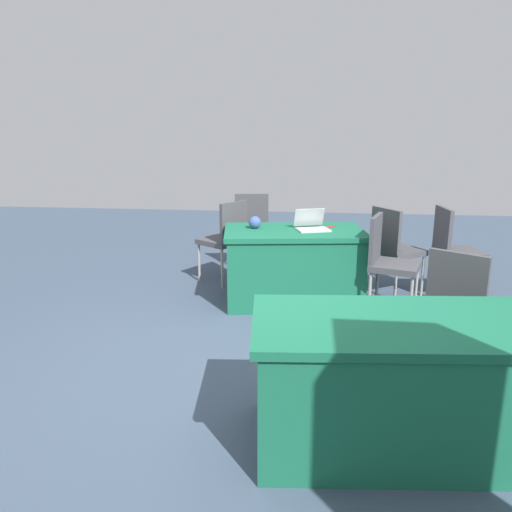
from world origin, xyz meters
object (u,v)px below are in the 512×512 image
Objects in this scene: chair_tucked_right at (461,303)px; yarn_ball at (255,222)px; chair_aisle at (453,246)px; table_mid_left at (417,383)px; chair_near_front at (226,236)px; chair_by_pillar at (388,258)px; chair_tucked_left at (252,224)px; laptop_silver at (312,226)px; table_foreground at (294,266)px; chair_back_row at (394,245)px; scissors_red at (327,227)px.

yarn_ball is (1.68, -1.46, 0.29)m from chair_tucked_right.
table_mid_left is at bearing -25.31° from chair_aisle.
chair_near_front is 0.73m from yarn_ball.
chair_by_pillar reaches higher than chair_aisle.
chair_tucked_left is 2.48× the size of laptop_silver.
chair_tucked_right is at bearing -116.94° from table_mid_left.
table_mid_left is at bearing -82.05° from chair_tucked_right.
yarn_ball reaches higher than table_foreground.
laptop_silver reaches higher than yarn_ball.
chair_near_front is at bearing -47.41° from laptop_silver.
chair_back_row is (-1.06, -0.33, 0.17)m from table_foreground.
laptop_silver is at bearing -85.13° from chair_near_front.
table_mid_left is at bearing -117.51° from chair_near_front.
chair_tucked_left is at bearing 16.58° from chair_near_front.
chair_tucked_right reaches higher than yarn_ball.
yarn_ball is (0.59, 0.00, 0.02)m from laptop_silver.
chair_near_front is 2.90m from chair_tucked_right.
chair_near_front is at bearing -61.48° from table_mid_left.
chair_by_pillar is (0.76, 0.60, 0.00)m from chair_aisle.
table_foreground is 1.58× the size of chair_back_row.
chair_aisle is at bearing 112.22° from chair_tucked_right.
chair_tucked_left is (1.39, -3.64, 0.18)m from table_mid_left.
chair_by_pillar is at bearing 166.99° from yarn_ball.
chair_tucked_left is at bearing 159.49° from chair_tucked_right.
chair_aisle is at bearing 54.18° from chair_back_row.
scissors_red is at bearing 155.51° from chair_tucked_right.
chair_by_pillar reaches higher than yarn_ball.
table_mid_left is 4.93× the size of laptop_silver.
chair_aisle reaches higher than yarn_ball.
chair_tucked_left is 1.28m from yarn_ball.
scissors_red is at bearing -79.67° from table_mid_left.
chair_tucked_right is (-1.87, 2.70, -0.02)m from chair_tucked_left.
yarn_ball reaches higher than table_mid_left.
chair_tucked_right is 2.25m from yarn_ball.
chair_tucked_right is 1.78m from chair_back_row.
chair_aisle is (-0.39, -1.76, 0.02)m from chair_tucked_right.
chair_aisle is 1.54m from laptop_silver.
yarn_ball is at bearing -88.93° from chair_tucked_left.
chair_near_front is 7.55× the size of yarn_ball.
yarn_ball is at bearing -110.02° from chair_near_front.
chair_by_pillar is 0.74m from scissors_red.
chair_tucked_right reaches higher than scissors_red.
table_foreground is 3.87× the size of laptop_silver.
chair_tucked_right is 1.85m from laptop_silver.
chair_aisle is at bearing -107.94° from table_mid_left.
scissors_red is at bearing -57.72° from chair_tucked_left.
yarn_ball is at bearing -112.53° from chair_back_row.
chair_by_pillar reaches higher than laptop_silver.
chair_near_front is 1.92m from chair_by_pillar.
table_foreground is 2.51m from table_mid_left.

